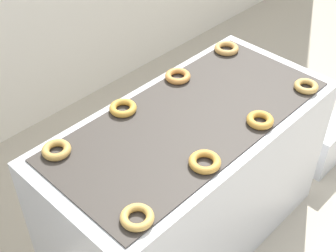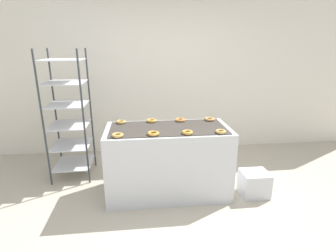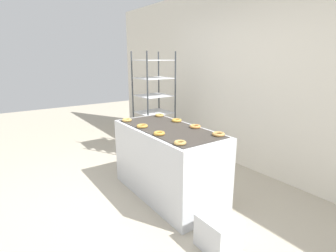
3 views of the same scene
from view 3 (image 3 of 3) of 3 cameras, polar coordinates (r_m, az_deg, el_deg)
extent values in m
plane|color=#B2A893|center=(3.22, -9.33, -17.28)|extent=(14.00, 14.00, 0.00)
cube|color=silver|center=(4.11, 17.84, 9.94)|extent=(8.00, 0.05, 2.80)
cube|color=silver|center=(3.29, 0.00, -7.80)|extent=(1.51, 0.72, 0.87)
cube|color=#38332D|center=(3.15, 0.00, -0.42)|extent=(1.39, 0.63, 0.01)
cube|color=#262628|center=(2.74, -0.47, -8.65)|extent=(0.12, 0.07, 0.10)
cylinder|color=#33383D|center=(4.63, -7.63, 4.67)|extent=(0.02, 0.02, 1.79)
cylinder|color=#33383D|center=(4.19, -4.40, 3.71)|extent=(0.02, 0.02, 1.79)
cylinder|color=#33383D|center=(4.90, -1.99, 5.35)|extent=(0.02, 0.02, 1.79)
cylinder|color=#33383D|center=(4.49, 1.57, 4.48)|extent=(0.02, 0.02, 1.79)
cube|color=silver|center=(4.72, -2.98, -3.99)|extent=(0.51, 0.54, 0.01)
cube|color=silver|center=(4.64, -3.03, -0.55)|extent=(0.51, 0.54, 0.01)
cube|color=silver|center=(4.57, -3.08, 3.00)|extent=(0.51, 0.54, 0.01)
cube|color=silver|center=(4.52, -3.13, 6.65)|extent=(0.51, 0.54, 0.01)
cube|color=silver|center=(4.49, -3.18, 10.37)|extent=(0.51, 0.54, 0.01)
cube|color=silver|center=(4.47, -3.24, 14.12)|extent=(0.51, 0.54, 0.01)
cube|color=silver|center=(2.60, 10.89, -21.83)|extent=(0.33, 0.30, 0.31)
torus|color=tan|center=(3.50, -8.94, 1.31)|extent=(0.13, 0.13, 0.03)
torus|color=#C28D3A|center=(3.17, -5.64, 0.01)|extent=(0.14, 0.14, 0.03)
torus|color=#C28C36|center=(2.85, -1.93, -1.60)|extent=(0.13, 0.13, 0.03)
torus|color=tan|center=(2.55, 2.63, -3.64)|extent=(0.12, 0.12, 0.03)
torus|color=#BA8F46|center=(3.74, -1.88, 2.36)|extent=(0.13, 0.13, 0.03)
torus|color=gold|center=(3.44, 1.88, 1.24)|extent=(0.13, 0.13, 0.03)
torus|color=#D08942|center=(3.16, 5.93, -0.08)|extent=(0.13, 0.13, 0.03)
torus|color=tan|center=(2.88, 10.92, -1.74)|extent=(0.14, 0.14, 0.03)
camera|label=1|loc=(3.87, -27.06, 21.52)|focal=50.00mm
camera|label=2|loc=(3.09, -60.39, 10.08)|focal=28.00mm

